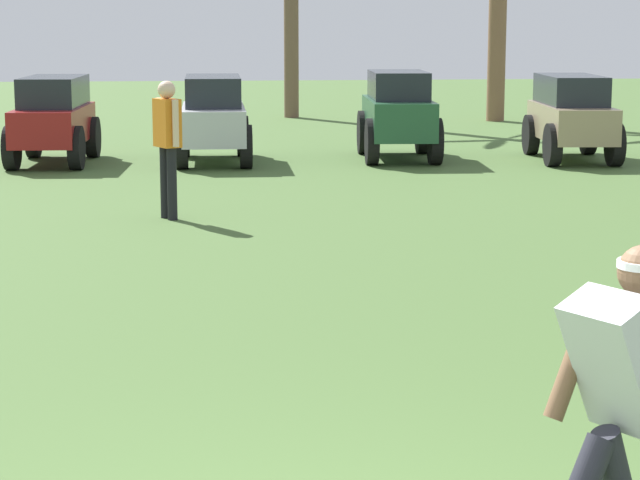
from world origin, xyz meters
name	(u,v)px	position (x,y,z in m)	size (l,w,h in m)	color
frisbee_thrower	(618,405)	(1.16, 0.10, 0.80)	(1.10, 0.55, 1.41)	#23232D
teammate_midfield	(167,136)	(-0.74, 9.69, 0.94)	(0.33, 0.47, 1.56)	black
parked_car_slot_b	(54,117)	(-2.60, 15.33, 0.72)	(1.30, 2.46, 1.34)	maroon
parked_car_slot_c	(213,116)	(-0.13, 15.23, 0.72)	(1.17, 2.41, 1.34)	#B7BABF
parked_car_slot_d	(398,113)	(2.83, 15.35, 0.74)	(1.28, 2.40, 1.40)	#235133
parked_car_slot_e	(571,115)	(5.55, 14.95, 0.72)	(1.30, 2.46, 1.34)	#998466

